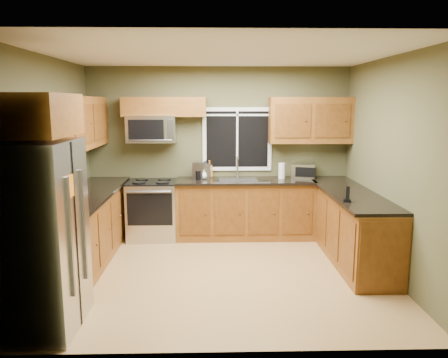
{
  "coord_description": "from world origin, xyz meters",
  "views": [
    {
      "loc": [
        -0.09,
        -5.27,
        2.14
      ],
      "look_at": [
        0.05,
        0.35,
        1.15
      ],
      "focal_mm": 35.0,
      "sensor_mm": 36.0,
      "label": 1
    }
  ],
  "objects_px": {
    "microwave": "(152,129)",
    "paper_towel_roll": "(282,171)",
    "soap_bottle_a": "(209,169)",
    "refrigerator": "(38,237)",
    "kettle": "(206,170)",
    "soap_bottle_c": "(203,174)",
    "range": "(153,209)",
    "toaster_oven": "(303,171)",
    "coffee_maker": "(199,171)",
    "cordless_phone": "(348,197)"
  },
  "relations": [
    {
      "from": "toaster_oven",
      "to": "refrigerator",
      "type": "bearing_deg",
      "value": -136.75
    },
    {
      "from": "soap_bottle_c",
      "to": "soap_bottle_a",
      "type": "bearing_deg",
      "value": 55.88
    },
    {
      "from": "paper_towel_roll",
      "to": "soap_bottle_a",
      "type": "distance_m",
      "value": 1.16
    },
    {
      "from": "kettle",
      "to": "soap_bottle_c",
      "type": "bearing_deg",
      "value": -114.36
    },
    {
      "from": "microwave",
      "to": "soap_bottle_c",
      "type": "distance_m",
      "value": 1.07
    },
    {
      "from": "refrigerator",
      "to": "kettle",
      "type": "relative_size",
      "value": 6.25
    },
    {
      "from": "paper_towel_roll",
      "to": "cordless_phone",
      "type": "xyz_separation_m",
      "value": [
        0.55,
        -1.69,
        -0.07
      ]
    },
    {
      "from": "microwave",
      "to": "paper_towel_roll",
      "type": "distance_m",
      "value": 2.16
    },
    {
      "from": "kettle",
      "to": "paper_towel_roll",
      "type": "height_order",
      "value": "kettle"
    },
    {
      "from": "range",
      "to": "soap_bottle_a",
      "type": "relative_size",
      "value": 3.39
    },
    {
      "from": "soap_bottle_a",
      "to": "soap_bottle_c",
      "type": "bearing_deg",
      "value": -124.12
    },
    {
      "from": "refrigerator",
      "to": "soap_bottle_a",
      "type": "xyz_separation_m",
      "value": [
        1.59,
        3.0,
        0.18
      ]
    },
    {
      "from": "coffee_maker",
      "to": "refrigerator",
      "type": "bearing_deg",
      "value": -116.45
    },
    {
      "from": "range",
      "to": "refrigerator",
      "type": "bearing_deg",
      "value": -103.97
    },
    {
      "from": "range",
      "to": "coffee_maker",
      "type": "xyz_separation_m",
      "value": [
        0.73,
        0.08,
        0.6
      ]
    },
    {
      "from": "toaster_oven",
      "to": "paper_towel_roll",
      "type": "height_order",
      "value": "paper_towel_roll"
    },
    {
      "from": "refrigerator",
      "to": "soap_bottle_a",
      "type": "distance_m",
      "value": 3.4
    },
    {
      "from": "cordless_phone",
      "to": "microwave",
      "type": "bearing_deg",
      "value": 146.58
    },
    {
      "from": "range",
      "to": "kettle",
      "type": "distance_m",
      "value": 1.05
    },
    {
      "from": "microwave",
      "to": "soap_bottle_a",
      "type": "distance_m",
      "value": 1.11
    },
    {
      "from": "range",
      "to": "toaster_oven",
      "type": "height_order",
      "value": "toaster_oven"
    },
    {
      "from": "microwave",
      "to": "soap_bottle_c",
      "type": "xyz_separation_m",
      "value": [
        0.8,
        -0.05,
        -0.71
      ]
    },
    {
      "from": "microwave",
      "to": "coffee_maker",
      "type": "xyz_separation_m",
      "value": [
        0.73,
        -0.06,
        -0.66
      ]
    },
    {
      "from": "soap_bottle_c",
      "to": "range",
      "type": "bearing_deg",
      "value": -174.09
    },
    {
      "from": "soap_bottle_c",
      "to": "cordless_phone",
      "type": "bearing_deg",
      "value": -42.72
    },
    {
      "from": "kettle",
      "to": "soap_bottle_a",
      "type": "height_order",
      "value": "kettle"
    },
    {
      "from": "cordless_phone",
      "to": "soap_bottle_a",
      "type": "bearing_deg",
      "value": 133.21
    },
    {
      "from": "toaster_oven",
      "to": "kettle",
      "type": "distance_m",
      "value": 1.57
    },
    {
      "from": "range",
      "to": "microwave",
      "type": "height_order",
      "value": "microwave"
    },
    {
      "from": "toaster_oven",
      "to": "cordless_phone",
      "type": "xyz_separation_m",
      "value": [
        0.19,
        -1.73,
        -0.06
      ]
    },
    {
      "from": "soap_bottle_a",
      "to": "paper_towel_roll",
      "type": "bearing_deg",
      "value": -6.05
    },
    {
      "from": "kettle",
      "to": "soap_bottle_a",
      "type": "bearing_deg",
      "value": 41.85
    },
    {
      "from": "refrigerator",
      "to": "microwave",
      "type": "distance_m",
      "value": 3.1
    },
    {
      "from": "kettle",
      "to": "cordless_phone",
      "type": "distance_m",
      "value": 2.49
    },
    {
      "from": "cordless_phone",
      "to": "toaster_oven",
      "type": "bearing_deg",
      "value": 96.24
    },
    {
      "from": "toaster_oven",
      "to": "soap_bottle_a",
      "type": "distance_m",
      "value": 1.51
    },
    {
      "from": "coffee_maker",
      "to": "toaster_oven",
      "type": "bearing_deg",
      "value": 2.29
    },
    {
      "from": "kettle",
      "to": "microwave",
      "type": "bearing_deg",
      "value": -177.0
    },
    {
      "from": "range",
      "to": "coffee_maker",
      "type": "bearing_deg",
      "value": 6.25
    },
    {
      "from": "refrigerator",
      "to": "kettle",
      "type": "xyz_separation_m",
      "value": [
        1.53,
        2.95,
        0.17
      ]
    },
    {
      "from": "range",
      "to": "toaster_oven",
      "type": "relative_size",
      "value": 2.21
    },
    {
      "from": "refrigerator",
      "to": "microwave",
      "type": "bearing_deg",
      "value": 76.66
    },
    {
      "from": "toaster_oven",
      "to": "paper_towel_roll",
      "type": "bearing_deg",
      "value": -173.77
    },
    {
      "from": "toaster_oven",
      "to": "coffee_maker",
      "type": "xyz_separation_m",
      "value": [
        -1.68,
        -0.07,
        0.01
      ]
    },
    {
      "from": "range",
      "to": "kettle",
      "type": "relative_size",
      "value": 3.26
    },
    {
      "from": "soap_bottle_c",
      "to": "cordless_phone",
      "type": "xyz_separation_m",
      "value": [
        1.8,
        -1.66,
        -0.02
      ]
    },
    {
      "from": "microwave",
      "to": "coffee_maker",
      "type": "relative_size",
      "value": 2.83
    },
    {
      "from": "refrigerator",
      "to": "cordless_phone",
      "type": "bearing_deg",
      "value": 19.9
    },
    {
      "from": "kettle",
      "to": "soap_bottle_c",
      "type": "xyz_separation_m",
      "value": [
        -0.04,
        -0.1,
        -0.05
      ]
    },
    {
      "from": "soap_bottle_c",
      "to": "cordless_phone",
      "type": "distance_m",
      "value": 2.45
    }
  ]
}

